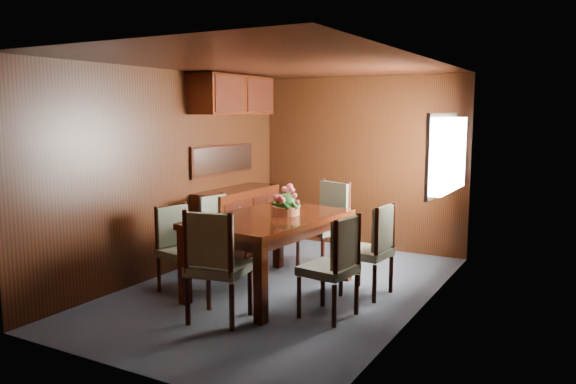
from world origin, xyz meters
The scene contains 11 objects.
ground centered at (0.00, 0.00, 0.00)m, with size 4.50×4.50×0.00m, color #343C47.
room_shell centered at (-0.10, 0.33, 1.63)m, with size 3.06×4.52×2.41m.
sideboard centered at (-1.25, 1.00, 0.45)m, with size 0.48×1.40×0.90m, color black.
dining_table centered at (-0.07, -0.11, 0.71)m, with size 1.25×1.85×0.82m.
chair_left_near centered at (-0.96, -0.55, 0.51)m, with size 0.49×0.51×0.92m.
chair_left_far centered at (-0.99, 0.22, 0.52)m, with size 0.49×0.51×0.94m.
chair_right_near centered at (0.86, -0.50, 0.54)m, with size 0.50×0.52×0.98m.
chair_right_far centered at (0.94, 0.28, 0.54)m, with size 0.48×0.50×0.98m.
chair_head centered at (-0.03, -1.14, 0.59)m, with size 0.58×0.56×1.06m.
chair_foot centered at (0.05, 1.06, 0.60)m, with size 0.65×0.64×1.07m.
flower_centerpiece centered at (0.04, 0.04, 0.98)m, with size 0.32×0.32×0.32m.
Camera 1 is at (2.94, -5.11, 1.91)m, focal length 35.00 mm.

